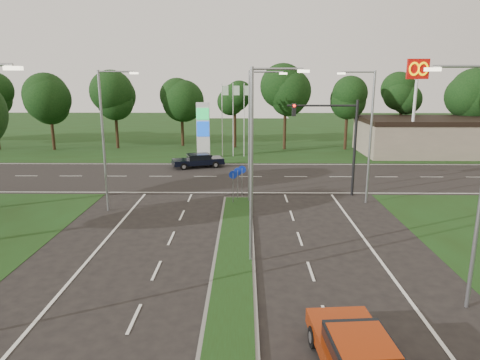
{
  "coord_description": "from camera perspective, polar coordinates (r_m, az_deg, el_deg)",
  "views": [
    {
      "loc": [
        0.51,
        -12.86,
        8.53
      ],
      "look_at": [
        0.2,
        13.55,
        2.2
      ],
      "focal_mm": 32.0,
      "sensor_mm": 36.0,
      "label": 1
    }
  ],
  "objects": [
    {
      "name": "streetlight_right_far",
      "position": [
        30.23,
        16.7,
        6.36
      ],
      "size": [
        2.53,
        0.22,
        9.0
      ],
      "rotation": [
        0.0,
        0.0,
        3.14
      ],
      "color": "gray",
      "rests_on": "ground"
    },
    {
      "name": "median_kerb",
      "position": [
        18.88,
        -0.97,
        -13.18
      ],
      "size": [
        2.0,
        26.0,
        0.12
      ],
      "primitive_type": "cube",
      "color": "slate",
      "rests_on": "ground"
    },
    {
      "name": "navy_sedan",
      "position": [
        41.86,
        -5.6,
        2.65
      ],
      "size": [
        5.19,
        3.33,
        1.32
      ],
      "rotation": [
        0.0,
        0.0,
        1.88
      ],
      "color": "black",
      "rests_on": "ground"
    },
    {
      "name": "red_sedan",
      "position": [
        13.67,
        15.71,
        -21.83
      ],
      "size": [
        2.43,
        5.15,
        1.38
      ],
      "rotation": [
        0.0,
        0.0,
        0.08
      ],
      "color": "#8F2807",
      "rests_on": "ground"
    },
    {
      "name": "streetlight_left_far",
      "position": [
        28.48,
        -17.44,
        5.9
      ],
      "size": [
        2.53,
        0.22,
        9.0
      ],
      "color": "gray",
      "rests_on": "ground"
    },
    {
      "name": "streetlight_right_near",
      "position": [
        17.36,
        29.18,
        0.28
      ],
      "size": [
        2.53,
        0.22,
        9.0
      ],
      "rotation": [
        0.0,
        0.0,
        3.14
      ],
      "color": "gray",
      "rests_on": "ground"
    },
    {
      "name": "ground",
      "position": [
        15.44,
        -1.41,
        -20.06
      ],
      "size": [
        160.0,
        160.0,
        0.0
      ],
      "primitive_type": "plane",
      "color": "black",
      "rests_on": "ground"
    },
    {
      "name": "streetlight_median_far",
      "position": [
        29.07,
        1.65,
        6.65
      ],
      "size": [
        2.53,
        0.22,
        9.0
      ],
      "color": "gray",
      "rests_on": "ground"
    },
    {
      "name": "median_signs",
      "position": [
        30.05,
        -0.31,
        0.36
      ],
      "size": [
        1.16,
        1.76,
        2.38
      ],
      "color": "gray",
      "rests_on": "ground"
    },
    {
      "name": "streetlight_median_near",
      "position": [
        19.18,
        2.14,
        3.1
      ],
      "size": [
        2.53,
        0.22,
        9.0
      ],
      "color": "gray",
      "rests_on": "ground"
    },
    {
      "name": "verge_far",
      "position": [
        68.4,
        0.25,
        6.31
      ],
      "size": [
        160.0,
        50.0,
        0.02
      ],
      "primitive_type": "cube",
      "color": "#1B3311",
      "rests_on": "ground"
    },
    {
      "name": "commercial_building",
      "position": [
        53.78,
        24.34,
        5.31
      ],
      "size": [
        16.0,
        9.0,
        4.0
      ],
      "primitive_type": "cube",
      "color": "gray",
      "rests_on": "ground"
    },
    {
      "name": "cross_road",
      "position": [
        37.84,
        -0.11,
        0.45
      ],
      "size": [
        160.0,
        12.0,
        0.02
      ],
      "primitive_type": "cube",
      "color": "black",
      "rests_on": "ground"
    },
    {
      "name": "traffic_signal",
      "position": [
        31.81,
        12.87,
        6.14
      ],
      "size": [
        5.1,
        0.42,
        7.0
      ],
      "color": "black",
      "rests_on": "ground"
    },
    {
      "name": "treeline_far",
      "position": [
        52.82,
        0.24,
        11.63
      ],
      "size": [
        6.0,
        6.0,
        9.9
      ],
      "color": "black",
      "rests_on": "ground"
    },
    {
      "name": "mcdonalds_sign",
      "position": [
        48.13,
        22.49,
        11.83
      ],
      "size": [
        2.2,
        0.47,
        10.4
      ],
      "color": "silver",
      "rests_on": "ground"
    },
    {
      "name": "gas_pylon",
      "position": [
        46.42,
        -4.67,
        6.83
      ],
      "size": [
        5.8,
        1.26,
        8.0
      ],
      "color": "silver",
      "rests_on": "ground"
    }
  ]
}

